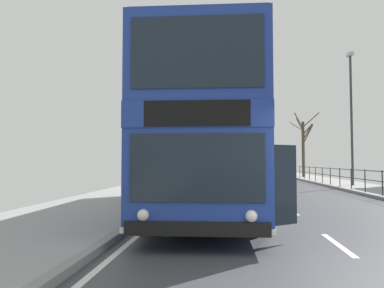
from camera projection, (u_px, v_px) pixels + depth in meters
name	position (u px, v px, depth m)	size (l,w,h in m)	color
ground	(341.00, 288.00, 4.42)	(15.80, 140.00, 0.20)	#3F3F45
double_decker_bus_main	(207.00, 140.00, 11.80)	(3.47, 11.52, 4.31)	navy
pedestrian_railing_far_kerb	(351.00, 175.00, 19.31)	(0.05, 27.11, 1.07)	#2D3338
street_lamp_far_side	(351.00, 109.00, 22.71)	(0.28, 0.60, 8.20)	#38383D
bare_tree_far_00	(304.00, 144.00, 35.65)	(2.53, 2.75, 6.44)	#4C3D2D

